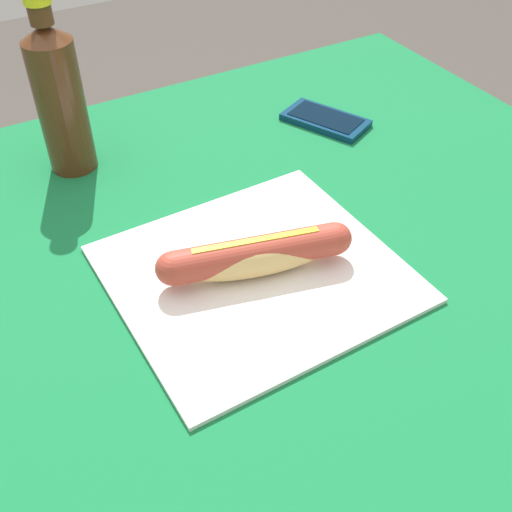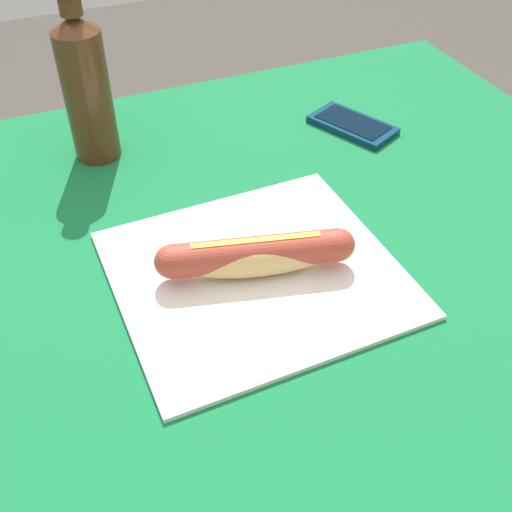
{
  "view_description": "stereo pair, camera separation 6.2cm",
  "coord_description": "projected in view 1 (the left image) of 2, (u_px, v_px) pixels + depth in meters",
  "views": [
    {
      "loc": [
        -0.2,
        -0.51,
        1.28
      ],
      "look_at": [
        0.06,
        -0.06,
        0.81
      ],
      "focal_mm": 43.83,
      "sensor_mm": 36.0,
      "label": 1
    },
    {
      "loc": [
        -0.14,
        -0.53,
        1.28
      ],
      "look_at": [
        0.06,
        -0.06,
        0.81
      ],
      "focal_mm": 43.83,
      "sensor_mm": 36.0,
      "label": 2
    }
  ],
  "objects": [
    {
      "name": "dining_table",
      "position": [
        195.0,
        342.0,
        0.83
      ],
      "size": [
        1.23,
        0.85,
        0.78
      ],
      "color": "brown",
      "rests_on": "ground"
    },
    {
      "name": "cell_phone",
      "position": [
        325.0,
        120.0,
        0.97
      ],
      "size": [
        0.12,
        0.15,
        0.01
      ],
      "color": "#0A2D4C",
      "rests_on": "dining_table"
    },
    {
      "name": "soda_bottle",
      "position": [
        59.0,
        97.0,
        0.81
      ],
      "size": [
        0.06,
        0.06,
        0.24
      ],
      "color": "#4C2814",
      "rests_on": "dining_table"
    },
    {
      "name": "hot_dog",
      "position": [
        256.0,
        255.0,
        0.7
      ],
      "size": [
        0.22,
        0.09,
        0.05
      ],
      "color": "#DBB26B",
      "rests_on": "paper_wrapper"
    },
    {
      "name": "paper_wrapper",
      "position": [
        256.0,
        273.0,
        0.72
      ],
      "size": [
        0.32,
        0.3,
        0.01
      ],
      "primitive_type": "cube",
      "rotation": [
        0.0,
        0.0,
        0.02
      ],
      "color": "silver",
      "rests_on": "dining_table"
    }
  ]
}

